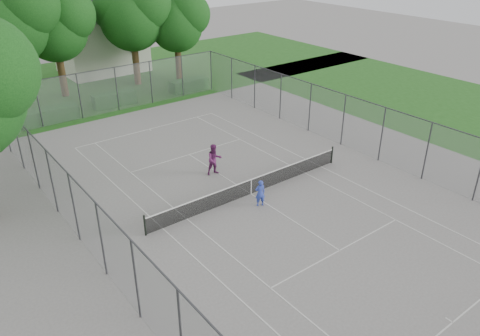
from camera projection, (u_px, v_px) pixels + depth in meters
ground at (251, 194)px, 25.60m from camera, size 120.00×120.00×0.00m
grass_far at (79, 84)px, 44.02m from camera, size 60.00×20.00×0.00m
grass_right at (465, 111)px, 37.54m from camera, size 16.00×40.00×0.00m
court_markings at (251, 194)px, 25.60m from camera, size 11.03×23.83×0.01m
tennis_net at (251, 186)px, 25.37m from camera, size 12.87×0.10×1.10m
perimeter_fence at (251, 165)px, 24.79m from camera, size 18.08×34.08×3.52m
tree_far_left at (8, 15)px, 35.53m from camera, size 7.30×6.67×10.50m
tree_far_midleft at (54, 23)px, 38.22m from camera, size 6.27×5.72×9.01m
tree_far_midright at (132, 14)px, 41.29m from camera, size 6.47×5.91×9.30m
tree_far_right at (177, 21)px, 42.89m from camera, size 5.63×5.14×8.09m
hedge_left at (49, 115)px, 35.10m from camera, size 4.28×1.29×1.07m
hedge_mid at (114, 99)px, 38.44m from camera, size 3.56×1.02×1.12m
hedge_right at (189, 85)px, 42.12m from camera, size 3.45×1.26×1.03m
house at (100, 32)px, 46.56m from camera, size 7.89×6.12×9.82m
girl_player at (260, 193)px, 24.22m from camera, size 0.63×0.53×1.48m
woman_player at (214, 160)px, 27.32m from camera, size 1.03×0.86×1.89m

